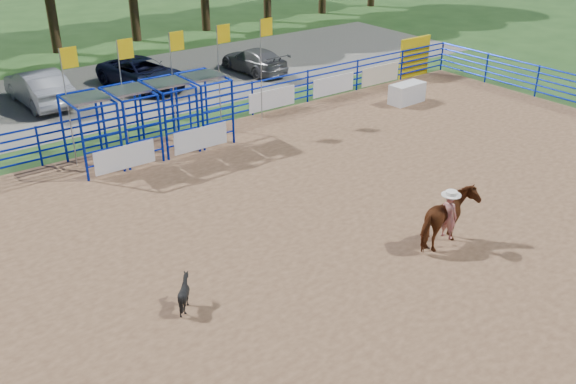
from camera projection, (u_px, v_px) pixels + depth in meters
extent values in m
plane|color=#305522|center=(358.00, 227.00, 18.82)|extent=(120.00, 120.00, 0.00)
cube|color=#856042|center=(358.00, 227.00, 18.81)|extent=(30.00, 20.00, 0.02)
cube|color=slate|center=(121.00, 89.00, 31.04)|extent=(40.00, 10.00, 0.01)
cube|color=silver|center=(407.00, 93.00, 28.92)|extent=(1.72, 0.86, 0.90)
imported|color=#612D13|center=(448.00, 219.00, 17.51)|extent=(2.07, 1.20, 1.64)
imported|color=#A61917|center=(451.00, 194.00, 17.17)|extent=(0.39, 0.53, 1.32)
cylinder|color=white|center=(454.00, 171.00, 16.86)|extent=(0.54, 0.54, 0.12)
imported|color=black|center=(184.00, 293.00, 15.14)|extent=(0.82, 0.76, 0.80)
imported|color=gray|center=(39.00, 87.00, 28.60)|extent=(1.87, 4.86, 1.58)
imported|color=black|center=(142.00, 73.00, 30.99)|extent=(3.34, 5.36, 1.38)
imported|color=#545456|center=(254.00, 60.00, 33.44)|extent=(1.96, 4.37, 1.24)
cube|color=white|center=(125.00, 157.00, 22.13)|extent=(2.20, 0.04, 0.85)
cube|color=white|center=(201.00, 138.00, 23.73)|extent=(2.20, 0.04, 0.85)
cube|color=white|center=(272.00, 99.00, 27.88)|extent=(2.40, 0.04, 0.85)
cube|color=white|center=(333.00, 85.00, 29.75)|extent=(2.40, 0.04, 0.85)
cube|color=beige|center=(380.00, 74.00, 31.36)|extent=(2.40, 0.04, 0.90)
cube|color=#DEB70B|center=(414.00, 57.00, 32.60)|extent=(2.00, 0.12, 2.00)
cylinder|color=#3F2B19|center=(51.00, 10.00, 36.45)|extent=(0.56, 0.56, 4.80)
cylinder|color=#3F2B19|center=(133.00, 1.00, 39.13)|extent=(0.56, 0.56, 4.80)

